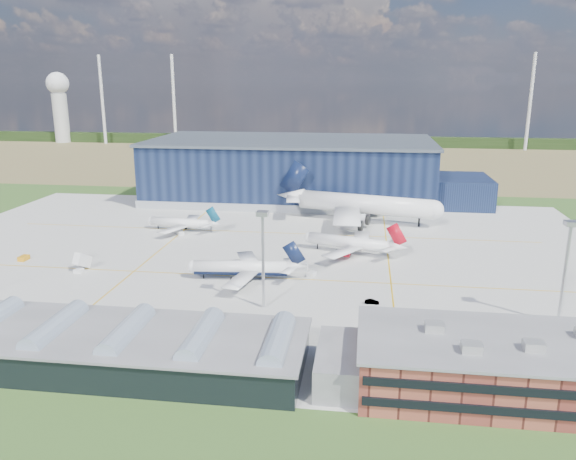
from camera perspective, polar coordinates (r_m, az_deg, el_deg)
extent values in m
plane|color=#2C531F|center=(161.21, -4.09, -3.54)|extent=(600.00, 600.00, 0.00)
cube|color=#AFAFA9|center=(170.51, -3.40, -2.47)|extent=(220.00, 160.00, 0.06)
cube|color=#DDA80B|center=(151.97, -4.86, -4.70)|extent=(180.00, 0.40, 0.02)
cube|color=#DDA80B|center=(194.07, -1.97, -0.25)|extent=(180.00, 0.40, 0.02)
cube|color=#DDA80B|center=(178.61, -12.89, -2.00)|extent=(0.40, 120.00, 0.02)
cube|color=#DDA80B|center=(167.61, 10.16, -2.99)|extent=(0.40, 120.00, 0.02)
cube|color=olive|center=(374.32, 2.88, 7.18)|extent=(600.00, 220.00, 0.01)
cube|color=black|center=(453.01, 3.79, 9.05)|extent=(600.00, 8.00, 8.00)
cylinder|color=silver|center=(488.21, -18.35, 12.42)|extent=(2.40, 2.40, 70.00)
cylinder|color=silver|center=(465.28, -11.53, 12.77)|extent=(2.40, 2.40, 70.00)
cylinder|color=silver|center=(455.18, 23.38, 11.82)|extent=(2.40, 2.40, 70.00)
cylinder|color=silver|center=(511.92, -22.06, 10.50)|extent=(12.00, 12.00, 40.00)
sphere|color=white|center=(510.96, -22.37, 13.62)|extent=(18.00, 18.00, 18.00)
cube|color=#101935|center=(249.53, 0.35, 6.12)|extent=(120.00, 60.00, 25.00)
cube|color=#9499A2|center=(251.46, 0.35, 3.67)|extent=(121.00, 61.00, 3.20)
cube|color=#48515B|center=(247.84, 0.36, 9.09)|extent=(122.00, 62.00, 1.20)
cube|color=#101935|center=(246.86, 17.04, 3.83)|extent=(24.00, 30.00, 12.00)
cube|color=maroon|center=(103.46, 20.19, -12.87)|extent=(45.00, 22.00, 9.00)
cube|color=slate|center=(101.42, 20.43, -10.51)|extent=(46.00, 23.00, 0.50)
cube|color=black|center=(94.72, 21.53, -16.80)|extent=(44.00, 0.40, 1.40)
cube|color=black|center=(92.98, 21.74, -14.96)|extent=(44.00, 0.40, 1.40)
cube|color=black|center=(113.91, 18.96, -10.93)|extent=(44.00, 0.40, 1.40)
cube|color=black|center=(112.47, 19.11, -9.33)|extent=(44.00, 0.40, 1.40)
cube|color=beige|center=(101.08, 14.63, -9.55)|extent=(3.20, 2.60, 1.60)
cube|color=beige|center=(99.68, 23.69, -10.75)|extent=(3.20, 2.60, 1.60)
cube|color=beige|center=(95.60, 18.13, -11.31)|extent=(3.20, 2.60, 1.60)
cube|color=black|center=(110.05, -15.93, -11.63)|extent=(65.00, 22.00, 6.00)
cube|color=slate|center=(108.68, -16.05, -10.12)|extent=(66.00, 23.00, 0.50)
cube|color=slate|center=(101.65, 5.83, -13.42)|extent=(10.00, 18.00, 6.00)
cylinder|color=#91A0B3|center=(114.76, -22.56, -9.22)|extent=(4.40, 18.00, 4.40)
cylinder|color=#91A0B3|center=(108.59, -16.06, -10.02)|extent=(4.40, 18.00, 4.40)
cylinder|color=#91A0B3|center=(103.95, -8.85, -10.75)|extent=(4.40, 18.00, 4.40)
cylinder|color=#91A0B3|center=(101.06, -1.07, -11.35)|extent=(4.40, 18.00, 4.40)
cylinder|color=#B7B9BF|center=(127.96, -2.54, -3.33)|extent=(0.70, 0.70, 22.00)
cube|color=#B7B9BF|center=(124.81, -2.60, 1.69)|extent=(2.60, 2.60, 1.00)
cylinder|color=#B7B9BF|center=(133.08, 26.26, -4.20)|extent=(0.70, 0.70, 22.00)
cube|color=#B7B9BF|center=(130.06, 26.84, 0.60)|extent=(2.60, 2.60, 1.00)
cube|color=orange|center=(181.76, -25.26, -2.60)|extent=(2.06, 3.33, 1.37)
cube|color=orange|center=(116.27, -0.99, -10.76)|extent=(2.64, 3.57, 1.43)
cube|color=white|center=(155.60, 0.99, -3.74)|extent=(5.45, 2.49, 2.35)
cube|color=white|center=(151.46, 2.43, -4.52)|extent=(2.62, 3.24, 1.22)
cube|color=white|center=(194.45, -10.90, -0.32)|extent=(3.31, 3.49, 1.26)
cube|color=white|center=(166.29, -20.14, -3.26)|extent=(3.12, 5.61, 3.39)
imported|color=#99999E|center=(119.77, 26.34, -11.71)|extent=(3.48, 1.99, 1.12)
imported|color=#99999E|center=(134.88, 8.52, -7.23)|extent=(3.48, 1.33, 1.13)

